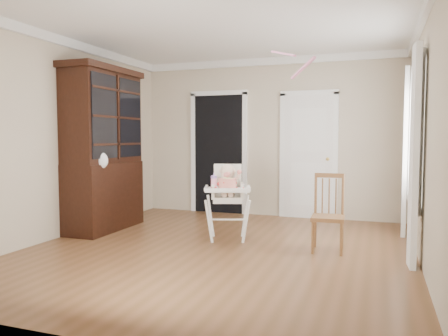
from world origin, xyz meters
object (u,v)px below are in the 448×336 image
(china_cabinet, at_px, (103,149))
(cake, at_px, (228,184))
(sippy_cup, at_px, (214,181))
(dining_chair, at_px, (328,215))
(high_chair, at_px, (228,192))

(china_cabinet, bearing_deg, cake, -7.27)
(sippy_cup, xyz_separation_m, dining_chair, (1.45, 0.01, -0.36))
(dining_chair, bearing_deg, china_cabinet, 174.44)
(sippy_cup, bearing_deg, china_cabinet, 174.68)
(cake, relative_size, sippy_cup, 1.50)
(dining_chair, bearing_deg, sippy_cup, 177.50)
(china_cabinet, bearing_deg, sippy_cup, -5.32)
(high_chair, height_order, sippy_cup, high_chair)
(sippy_cup, xyz_separation_m, china_cabinet, (-1.79, 0.17, 0.39))
(sippy_cup, distance_m, china_cabinet, 1.84)
(china_cabinet, bearing_deg, dining_chair, -2.85)
(high_chair, distance_m, sippy_cup, 0.26)
(high_chair, relative_size, china_cabinet, 0.43)
(high_chair, distance_m, cake, 0.29)
(china_cabinet, xyz_separation_m, dining_chair, (3.24, -0.16, -0.75))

